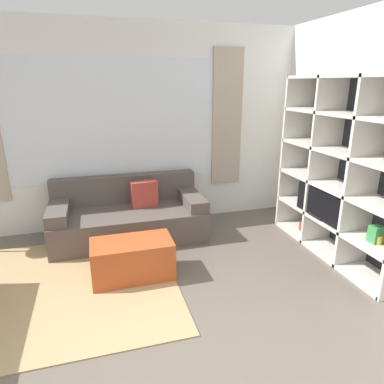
{
  "coord_description": "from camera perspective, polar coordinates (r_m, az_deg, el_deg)",
  "views": [
    {
      "loc": [
        -0.28,
        -1.56,
        1.94
      ],
      "look_at": [
        0.66,
        1.71,
        0.85
      ],
      "focal_mm": 32.0,
      "sensor_mm": 36.0,
      "label": 1
    }
  ],
  "objects": [
    {
      "name": "shelving_unit",
      "position": [
        4.18,
        24.06,
        3.14
      ],
      "size": [
        0.43,
        1.92,
        2.02
      ],
      "color": "#232328",
      "rests_on": "ground_plane"
    },
    {
      "name": "couch_main",
      "position": [
        4.54,
        -10.49,
        -4.05
      ],
      "size": [
        1.91,
        0.89,
        0.76
      ],
      "color": "#564C47",
      "rests_on": "ground_plane"
    },
    {
      "name": "area_rug",
      "position": [
        3.76,
        -22.19,
        -14.65
      ],
      "size": [
        2.39,
        2.07,
        0.01
      ],
      "primitive_type": "cube",
      "color": "tan",
      "rests_on": "ground_plane"
    },
    {
      "name": "wall_right",
      "position": [
        4.27,
        26.7,
        7.99
      ],
      "size": [
        0.07,
        4.3,
        2.7
      ],
      "primitive_type": "cube",
      "color": "white",
      "rests_on": "ground_plane"
    },
    {
      "name": "ottoman",
      "position": [
        3.64,
        -9.89,
        -10.98
      ],
      "size": [
        0.82,
        0.45,
        0.41
      ],
      "color": "#B74C23",
      "rests_on": "ground_plane"
    },
    {
      "name": "wall_back",
      "position": [
        4.73,
        -12.77,
        10.29
      ],
      "size": [
        6.32,
        0.11,
        2.7
      ],
      "color": "white",
      "rests_on": "ground_plane"
    }
  ]
}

